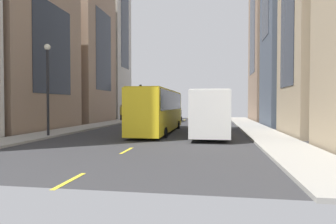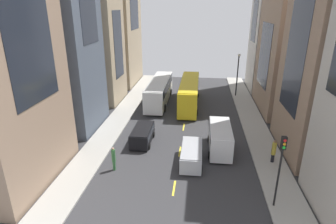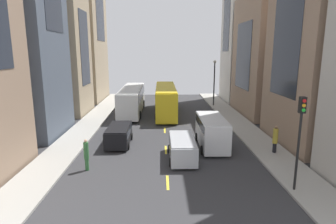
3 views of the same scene
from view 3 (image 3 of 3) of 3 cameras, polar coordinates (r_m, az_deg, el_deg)
The scene contains 22 objects.
ground_plane at distance 32.47m, azimuth -0.72°, elevation -2.24°, with size 43.61×43.61×0.00m, color #333335.
sidewalk_west at distance 33.41m, azimuth -15.22°, elevation -2.12°, with size 2.90×44.00×0.15m, color #9E9B93.
sidewalk_east at distance 33.61m, azimuth 13.69°, elevation -1.96°, with size 2.90×44.00×0.15m, color #9E9B93.
lane_stripe_1 at distance 18.31m, azimuth -0.08°, elevation -13.85°, with size 0.16×2.00×0.01m, color yellow.
lane_stripe_2 at distance 23.85m, azimuth -0.43°, elevation -7.55°, with size 0.16×2.00×0.01m, color yellow.
lane_stripe_3 at distance 29.57m, azimuth -0.64°, elevation -3.66°, with size 0.16×2.00×0.01m, color yellow.
lane_stripe_4 at distance 35.38m, azimuth -0.79°, elevation -1.03°, with size 0.16×2.00×0.01m, color yellow.
lane_stripe_5 at distance 41.25m, azimuth -0.89°, elevation 0.85°, with size 0.16×2.00×0.01m, color yellow.
lane_stripe_6 at distance 47.15m, azimuth -0.96°, elevation 2.26°, with size 0.16×2.00×0.01m, color yellow.
lane_stripe_7 at distance 53.07m, azimuth -1.02°, elevation 3.36°, with size 0.16×2.00×0.01m, color yellow.
building_west_2 at distance 39.94m, azimuth -23.08°, elevation 11.60°, with size 9.66×7.27×16.71m.
building_east_1 at distance 27.83m, azimuth 29.25°, elevation 13.55°, with size 6.95×9.50×18.91m.
building_east_2 at distance 39.42m, azimuth 21.57°, elevation 10.37°, with size 9.67×11.25×14.85m.
city_bus_white at distance 37.91m, azimuth -7.20°, elevation 2.84°, with size 2.80×12.27×3.35m.
streetcar_yellow at distance 36.95m, azimuth -0.46°, elevation 2.87°, with size 2.70×12.59×3.59m.
delivery_van_white at distance 24.41m, azimuth 8.71°, elevation -3.52°, with size 2.25×5.65×2.58m.
car_black_0 at distance 25.29m, azimuth -9.77°, elevation -4.30°, with size 2.07×4.38×1.64m.
car_silver_1 at distance 21.66m, azimuth 2.86°, elevation -6.94°, with size 2.05×4.60×1.63m.
pedestrian_walking_far at distance 24.04m, azimuth 20.57°, elevation -4.96°, with size 0.39×0.39×2.18m.
pedestrian_crossing_near at distance 20.36m, azimuth -15.96°, elevation -8.04°, with size 0.34×0.34×2.20m.
traffic_light_near_corner at distance 17.41m, azimuth 24.89°, elevation -2.54°, with size 0.32×0.44×5.43m.
streetlamp_near at distance 42.43m, azimuth 9.21°, elevation 6.77°, with size 0.44×0.44×6.60m.
Camera 3 is at (-0.40, -31.47, 8.00)m, focal length 30.60 mm.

